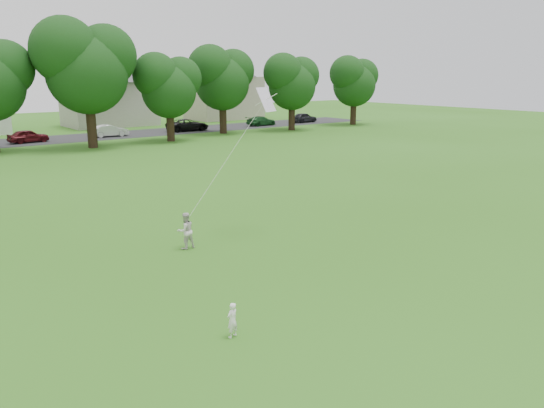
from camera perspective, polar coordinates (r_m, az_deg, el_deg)
ground at (r=14.11m, az=-1.15°, el=-11.82°), size 160.00×160.00×0.00m
toddler at (r=12.88m, az=-4.30°, el=-12.35°), size 0.36×0.28×0.87m
older_boy at (r=19.14m, az=-9.29°, el=-2.85°), size 0.65×0.52×1.33m
kite at (r=19.38m, az=-4.90°, el=4.76°), size 2.27×0.78×5.46m
parked_cars at (r=53.07m, az=-23.72°, el=6.79°), size 69.46×2.49×1.28m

